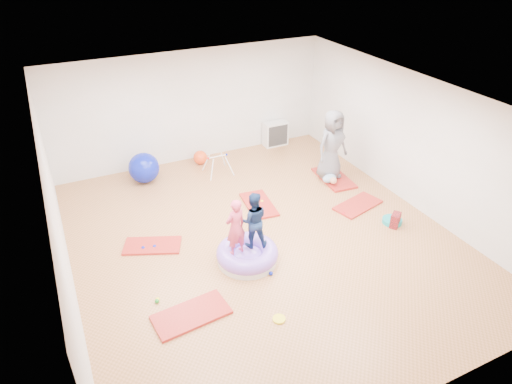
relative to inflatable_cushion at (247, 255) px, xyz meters
name	(u,v)px	position (x,y,z in m)	size (l,w,h in m)	color
room	(263,176)	(0.56, 0.49, 1.26)	(7.01, 8.01, 2.81)	#BA7D4E
gym_mat_front_left	(191,315)	(-1.37, -0.86, -0.11)	(1.19, 0.59, 0.05)	#B53621
gym_mat_mid_left	(152,246)	(-1.46, 1.17, -0.12)	(1.07, 0.53, 0.04)	#B53621
gym_mat_center_back	(259,204)	(1.03, 1.62, -0.12)	(1.11, 0.56, 0.05)	#B53621
gym_mat_right	(358,205)	(2.96, 0.66, -0.12)	(1.09, 0.54, 0.05)	#B53621
gym_mat_rear_right	(334,178)	(3.19, 1.92, -0.11)	(1.23, 0.61, 0.05)	#B53621
inflatable_cushion	(247,255)	(0.00, 0.00, 0.00)	(1.13, 1.13, 0.36)	silver
child_pink	(235,225)	(-0.22, -0.02, 0.74)	(0.40, 0.26, 1.09)	#CE405F
child_navy	(253,218)	(0.15, 0.06, 0.73)	(0.53, 0.41, 1.08)	navy
adult_caregiver	(332,145)	(3.10, 1.99, 0.75)	(0.82, 0.53, 1.68)	slate
infant	(330,179)	(2.94, 1.72, 0.02)	(0.35, 0.36, 0.21)	#89ABC9
ball_pit_balls	(233,238)	(0.02, 0.70, -0.10)	(4.82, 2.92, 0.07)	#1D9326
exercise_ball_blue	(144,168)	(-0.95, 3.77, 0.22)	(0.72, 0.72, 0.72)	#0D1AAC
exercise_ball_orange	(200,157)	(0.55, 4.09, 0.04)	(0.35, 0.35, 0.35)	#FF4B1C
infant_play_gym	(218,162)	(0.76, 3.38, 0.19)	(0.64, 0.61, 0.49)	silver
cube_shelf	(275,134)	(2.83, 4.28, 0.19)	(0.67, 0.33, 0.67)	silver
balance_disc	(392,221)	(3.21, -0.17, -0.09)	(0.40, 0.40, 0.09)	teal
backpack	(395,220)	(3.17, -0.30, 0.01)	(0.26, 0.16, 0.30)	red
yellow_toy	(279,319)	(-0.16, -1.53, -0.12)	(0.20, 0.20, 0.03)	yellow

